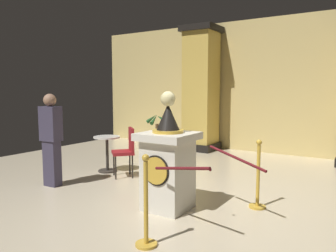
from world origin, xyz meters
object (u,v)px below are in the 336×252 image
Objects in this scene: potted_palm_left at (157,144)px; cafe_table at (107,149)px; stanchion_near at (146,214)px; bystander_guest at (51,138)px; pedestal_clock at (168,163)px; cafe_chair_red at (127,148)px; stanchion_far at (258,184)px.

potted_palm_left reaches higher than cafe_table.
stanchion_near is 4.95m from potted_palm_left.
bystander_guest reaches higher than cafe_table.
pedestal_clock is at bearing -27.17° from cafe_table.
cafe_table is 0.77× the size of cafe_chair_red.
stanchion_near is 2.95m from cafe_chair_red.
pedestal_clock is at bearing -53.07° from potted_palm_left.
cafe_table is (-2.64, 2.22, 0.12)m from stanchion_near.
cafe_chair_red is at bearing 147.19° from pedestal_clock.
cafe_table is at bearing 171.14° from cafe_chair_red.
stanchion_far is (0.65, 1.81, -0.01)m from stanchion_near.
cafe_table is (0.11, 1.28, -0.39)m from bystander_guest.
bystander_guest is at bearing -176.67° from pedestal_clock.
stanchion_near is at bearing -69.10° from pedestal_clock.
cafe_chair_red is at bearing 59.26° from bystander_guest.
stanchion_near is at bearing -109.82° from stanchion_far.
stanchion_far reaches higher than cafe_chair_red.
potted_palm_left is 1.93m from cafe_table.
bystander_guest is at bearing 161.23° from stanchion_near.
cafe_table is (-3.29, 0.41, 0.12)m from stanchion_far.
potted_palm_left is 1.50× the size of cafe_table.
stanchion_far is at bearing 34.81° from pedestal_clock.
potted_palm_left is (-2.72, 4.14, -0.04)m from stanchion_near.
stanchion_near is 1.92m from stanchion_far.
pedestal_clock is 1.03× the size of bystander_guest.
pedestal_clock is 1.65× the size of stanchion_near.
cafe_chair_red is at bearing 133.88° from stanchion_near.
stanchion_far is at bearing -6.68° from cafe_chair_red.
pedestal_clock is at bearing -32.81° from cafe_chair_red.
bystander_guest is (-0.03, -3.21, 0.55)m from potted_palm_left.
pedestal_clock is 1.94m from cafe_chair_red.
stanchion_near is 1.06× the size of cafe_chair_red.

